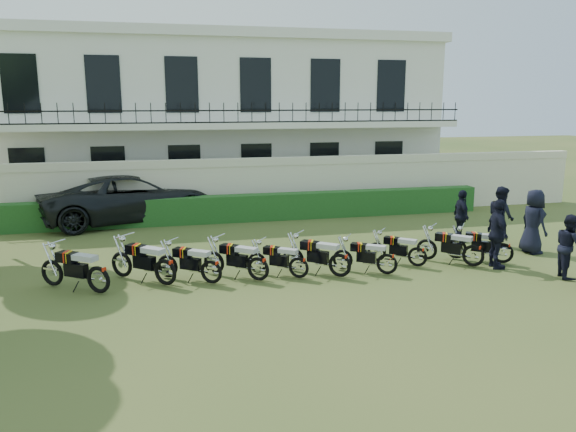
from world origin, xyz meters
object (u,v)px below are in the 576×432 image
(officer_1, at_px, (569,246))
(officer_5, at_px, (461,216))
(motorcycle_2, at_px, (211,266))
(motorcycle_5, at_px, (340,259))
(motorcycle_8, at_px, (474,250))
(motorcycle_6, at_px, (387,259))
(motorcycle_0, at_px, (98,273))
(motorcycle_4, at_px, (299,263))
(motorcycle_3, at_px, (258,263))
(suv, at_px, (130,197))
(motorcycle_1, at_px, (165,266))
(officer_3, at_px, (533,221))
(officer_4, at_px, (501,216))
(motorcycle_7, at_px, (418,252))
(motorcycle_9, at_px, (503,248))
(officer_2, at_px, (498,234))

(officer_1, xyz_separation_m, officer_5, (-0.73, 4.02, 0.02))
(motorcycle_2, distance_m, motorcycle_5, 3.28)
(motorcycle_8, bearing_deg, motorcycle_6, 136.78)
(motorcycle_0, xyz_separation_m, motorcycle_4, (4.87, 0.05, -0.09))
(motorcycle_3, relative_size, suv, 0.24)
(motorcycle_1, bearing_deg, motorcycle_3, -53.26)
(motorcycle_1, relative_size, motorcycle_6, 1.09)
(motorcycle_6, height_order, officer_1, officer_1)
(motorcycle_2, bearing_deg, officer_3, -50.09)
(officer_4, bearing_deg, motorcycle_1, 106.79)
(motorcycle_1, bearing_deg, officer_1, -58.26)
(motorcycle_2, height_order, officer_1, officer_1)
(motorcycle_6, bearing_deg, motorcycle_7, -33.56)
(motorcycle_3, bearing_deg, officer_4, -38.83)
(motorcycle_0, bearing_deg, suv, 32.62)
(motorcycle_9, bearing_deg, officer_3, -26.02)
(officer_3, bearing_deg, motorcycle_1, 90.46)
(motorcycle_7, bearing_deg, officer_4, -25.42)
(motorcycle_5, distance_m, officer_2, 4.44)
(motorcycle_9, bearing_deg, motorcycle_0, 125.51)
(officer_4, bearing_deg, motorcycle_7, 121.67)
(motorcycle_4, relative_size, motorcycle_5, 0.93)
(motorcycle_3, height_order, motorcycle_5, motorcycle_5)
(suv, bearing_deg, officer_1, -147.19)
(motorcycle_3, xyz_separation_m, motorcycle_9, (6.92, -0.04, -0.02))
(officer_2, height_order, officer_5, officer_2)
(suv, height_order, officer_2, officer_2)
(officer_2, relative_size, officer_4, 1.01)
(motorcycle_7, relative_size, motorcycle_9, 0.87)
(motorcycle_5, distance_m, officer_3, 6.45)
(motorcycle_5, xyz_separation_m, motorcycle_9, (4.82, 0.15, -0.03))
(motorcycle_0, relative_size, motorcycle_2, 1.10)
(motorcycle_6, bearing_deg, motorcycle_0, 121.93)
(motorcycle_4, xyz_separation_m, officer_4, (6.98, 1.81, 0.51))
(motorcycle_9, xyz_separation_m, officer_1, (0.91, -1.45, 0.37))
(motorcycle_2, xyz_separation_m, motorcycle_7, (5.64, 0.17, -0.04))
(motorcycle_8, height_order, motorcycle_9, motorcycle_8)
(motorcycle_7, bearing_deg, motorcycle_2, 132.49)
(motorcycle_3, relative_size, officer_3, 0.81)
(motorcycle_6, height_order, suv, suv)
(motorcycle_5, bearing_deg, motorcycle_9, -48.44)
(officer_2, bearing_deg, officer_3, -49.45)
(motorcycle_1, relative_size, motorcycle_2, 1.04)
(suv, distance_m, officer_5, 11.94)
(motorcycle_4, xyz_separation_m, motorcycle_6, (2.32, -0.23, 0.01))
(officer_2, bearing_deg, motorcycle_2, 97.38)
(motorcycle_9, bearing_deg, motorcycle_4, 125.19)
(motorcycle_2, relative_size, officer_4, 0.84)
(motorcycle_5, height_order, suv, suv)
(motorcycle_4, bearing_deg, officer_3, -48.48)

